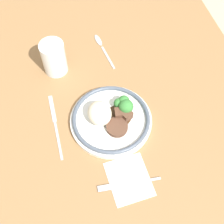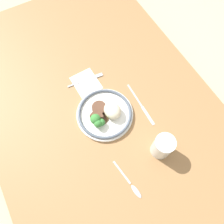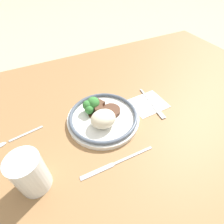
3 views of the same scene
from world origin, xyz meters
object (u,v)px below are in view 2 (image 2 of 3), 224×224
at_px(fork, 89,79).
at_px(juice_glass, 162,147).
at_px(spoon, 133,187).
at_px(knife, 141,106).
at_px(plate, 104,114).

bearing_deg(fork, juice_glass, -71.64).
distance_m(juice_glass, spoon, 0.19).
relative_size(fork, knife, 0.77).
xyz_separation_m(knife, spoon, (0.27, -0.21, 0.00)).
xyz_separation_m(plate, knife, (0.04, 0.16, -0.02)).
bearing_deg(spoon, plate, 163.76).
relative_size(plate, spoon, 1.44).
bearing_deg(juice_glass, knife, 168.66).
distance_m(plate, juice_glass, 0.27).
relative_size(plate, knife, 1.09).
bearing_deg(knife, juice_glass, -10.45).
bearing_deg(plate, juice_glass, 27.50).
bearing_deg(knife, spoon, -36.74).
xyz_separation_m(plate, fork, (-0.20, 0.02, -0.02)).
xyz_separation_m(juice_glass, spoon, (0.07, -0.17, -0.05)).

